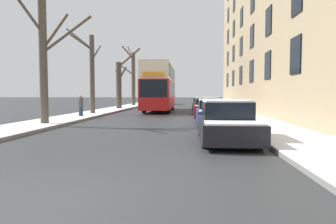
{
  "coord_description": "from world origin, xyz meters",
  "views": [
    {
      "loc": [
        2.06,
        -4.5,
        1.67
      ],
      "look_at": [
        0.38,
        19.51,
        0.24
      ],
      "focal_mm": 32.0,
      "sensor_mm": 36.0,
      "label": 1
    }
  ],
  "objects_px": {
    "bare_tree_left_1": "(91,71)",
    "bare_tree_left_3": "(133,77)",
    "parked_car_1": "(214,113)",
    "oncoming_van": "(161,97)",
    "parked_car_3": "(203,106)",
    "double_decker_bus": "(160,86)",
    "parked_car_0": "(226,122)",
    "parked_car_4": "(201,104)",
    "bare_tree_left_0": "(45,59)",
    "pedestrian_left_sidewalk": "(81,105)",
    "parked_car_2": "(207,108)",
    "bare_tree_left_2": "(120,83)"
  },
  "relations": [
    {
      "from": "bare_tree_left_3",
      "to": "pedestrian_left_sidewalk",
      "type": "distance_m",
      "value": 21.41
    },
    {
      "from": "parked_car_0",
      "to": "parked_car_4",
      "type": "xyz_separation_m",
      "value": [
        0.0,
        23.28,
        -0.07
      ]
    },
    {
      "from": "bare_tree_left_0",
      "to": "oncoming_van",
      "type": "bearing_deg",
      "value": 85.09
    },
    {
      "from": "parked_car_1",
      "to": "oncoming_van",
      "type": "xyz_separation_m",
      "value": [
        -5.88,
        33.74,
        0.61
      ]
    },
    {
      "from": "parked_car_0",
      "to": "parked_car_1",
      "type": "relative_size",
      "value": 1.09
    },
    {
      "from": "parked_car_2",
      "to": "parked_car_3",
      "type": "height_order",
      "value": "parked_car_2"
    },
    {
      "from": "parked_car_0",
      "to": "pedestrian_left_sidewalk",
      "type": "relative_size",
      "value": 2.79
    },
    {
      "from": "parked_car_3",
      "to": "parked_car_1",
      "type": "bearing_deg",
      "value": -90.0
    },
    {
      "from": "bare_tree_left_0",
      "to": "pedestrian_left_sidewalk",
      "type": "distance_m",
      "value": 5.8
    },
    {
      "from": "oncoming_van",
      "to": "pedestrian_left_sidewalk",
      "type": "relative_size",
      "value": 3.02
    },
    {
      "from": "parked_car_0",
      "to": "parked_car_3",
      "type": "relative_size",
      "value": 1.05
    },
    {
      "from": "bare_tree_left_0",
      "to": "double_decker_bus",
      "type": "relative_size",
      "value": 0.61
    },
    {
      "from": "bare_tree_left_3",
      "to": "double_decker_bus",
      "type": "bearing_deg",
      "value": -67.72
    },
    {
      "from": "bare_tree_left_2",
      "to": "parked_car_2",
      "type": "relative_size",
      "value": 1.45
    },
    {
      "from": "bare_tree_left_0",
      "to": "bare_tree_left_2",
      "type": "height_order",
      "value": "bare_tree_left_0"
    },
    {
      "from": "bare_tree_left_1",
      "to": "bare_tree_left_3",
      "type": "bearing_deg",
      "value": 90.02
    },
    {
      "from": "pedestrian_left_sidewalk",
      "to": "bare_tree_left_2",
      "type": "bearing_deg",
      "value": -152.07
    },
    {
      "from": "parked_car_2",
      "to": "parked_car_4",
      "type": "relative_size",
      "value": 1.16
    },
    {
      "from": "parked_car_2",
      "to": "bare_tree_left_3",
      "type": "bearing_deg",
      "value": 115.36
    },
    {
      "from": "bare_tree_left_3",
      "to": "parked_car_4",
      "type": "distance_m",
      "value": 12.43
    },
    {
      "from": "double_decker_bus",
      "to": "parked_car_1",
      "type": "height_order",
      "value": "double_decker_bus"
    },
    {
      "from": "parked_car_3",
      "to": "oncoming_van",
      "type": "relative_size",
      "value": 0.88
    },
    {
      "from": "double_decker_bus",
      "to": "pedestrian_left_sidewalk",
      "type": "distance_m",
      "value": 10.29
    },
    {
      "from": "double_decker_bus",
      "to": "parked_car_1",
      "type": "distance_m",
      "value": 14.29
    },
    {
      "from": "parked_car_4",
      "to": "parked_car_2",
      "type": "bearing_deg",
      "value": -90.0
    },
    {
      "from": "parked_car_1",
      "to": "parked_car_3",
      "type": "relative_size",
      "value": 0.96
    },
    {
      "from": "double_decker_bus",
      "to": "parked_car_4",
      "type": "relative_size",
      "value": 2.75
    },
    {
      "from": "bare_tree_left_1",
      "to": "parked_car_1",
      "type": "relative_size",
      "value": 1.71
    },
    {
      "from": "bare_tree_left_1",
      "to": "bare_tree_left_3",
      "type": "relative_size",
      "value": 0.82
    },
    {
      "from": "double_decker_bus",
      "to": "oncoming_van",
      "type": "distance_m",
      "value": 20.32
    },
    {
      "from": "parked_car_0",
      "to": "oncoming_van",
      "type": "height_order",
      "value": "oncoming_van"
    },
    {
      "from": "bare_tree_left_3",
      "to": "parked_car_3",
      "type": "bearing_deg",
      "value": -56.54
    },
    {
      "from": "parked_car_4",
      "to": "pedestrian_left_sidewalk",
      "type": "relative_size",
      "value": 2.42
    },
    {
      "from": "parked_car_4",
      "to": "pedestrian_left_sidewalk",
      "type": "xyz_separation_m",
      "value": [
        -8.86,
        -13.54,
        0.29
      ]
    },
    {
      "from": "bare_tree_left_0",
      "to": "parked_car_4",
      "type": "height_order",
      "value": "bare_tree_left_0"
    },
    {
      "from": "bare_tree_left_3",
      "to": "parked_car_0",
      "type": "xyz_separation_m",
      "value": [
        9.17,
        -30.9,
        -3.43
      ]
    },
    {
      "from": "parked_car_2",
      "to": "oncoming_van",
      "type": "distance_m",
      "value": 28.05
    },
    {
      "from": "bare_tree_left_2",
      "to": "oncoming_van",
      "type": "xyz_separation_m",
      "value": [
        3.0,
        17.34,
        -1.6
      ]
    },
    {
      "from": "double_decker_bus",
      "to": "oncoming_van",
      "type": "bearing_deg",
      "value": 94.76
    },
    {
      "from": "bare_tree_left_3",
      "to": "parked_car_3",
      "type": "distance_m",
      "value": 17.0
    },
    {
      "from": "parked_car_2",
      "to": "oncoming_van",
      "type": "bearing_deg",
      "value": 102.1
    },
    {
      "from": "bare_tree_left_1",
      "to": "double_decker_bus",
      "type": "relative_size",
      "value": 0.66
    },
    {
      "from": "parked_car_1",
      "to": "bare_tree_left_3",
      "type": "bearing_deg",
      "value": 109.65
    },
    {
      "from": "bare_tree_left_0",
      "to": "parked_car_2",
      "type": "height_order",
      "value": "bare_tree_left_0"
    },
    {
      "from": "bare_tree_left_0",
      "to": "bare_tree_left_1",
      "type": "height_order",
      "value": "bare_tree_left_1"
    },
    {
      "from": "double_decker_bus",
      "to": "pedestrian_left_sidewalk",
      "type": "height_order",
      "value": "double_decker_bus"
    },
    {
      "from": "bare_tree_left_3",
      "to": "parked_car_1",
      "type": "xyz_separation_m",
      "value": [
        9.17,
        -25.68,
        -3.44
      ]
    },
    {
      "from": "parked_car_1",
      "to": "oncoming_van",
      "type": "distance_m",
      "value": 34.26
    },
    {
      "from": "bare_tree_left_3",
      "to": "bare_tree_left_1",
      "type": "bearing_deg",
      "value": -89.98
    },
    {
      "from": "bare_tree_left_2",
      "to": "parked_car_4",
      "type": "distance_m",
      "value": 9.31
    }
  ]
}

